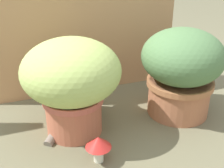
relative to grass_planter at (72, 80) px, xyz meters
The scene contains 6 objects.
ground_plane 0.26m from the grass_planter, 68.26° to the right, with size 6.00×6.00×0.00m, color #67644A.
cardboard_backdrop 0.44m from the grass_planter, 66.17° to the left, with size 0.96×0.03×0.85m, color tan.
grass_planter is the anchor object (origin of this frame).
leafy_planter 0.48m from the grass_planter, ahead, with size 0.36×0.36×0.39m.
cat 0.15m from the grass_planter, 62.09° to the left, with size 0.32×0.32×0.32m.
mushroom_ornament_red 0.27m from the grass_planter, 80.46° to the right, with size 0.09×0.09×0.10m.
Camera 1 is at (-0.25, -0.90, 0.71)m, focal length 46.96 mm.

